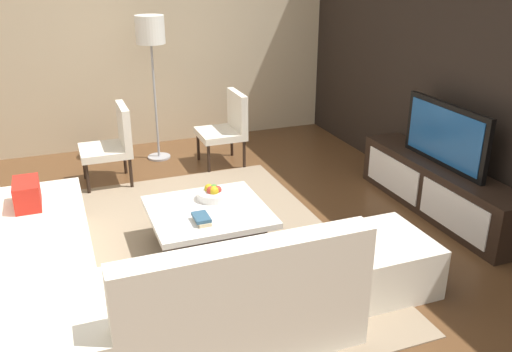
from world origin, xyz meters
The scene contains 14 objects.
ground_plane centered at (0.00, 0.00, 0.00)m, with size 14.00×14.00×0.00m, color brown.
feature_wall_back centered at (0.00, 2.70, 1.40)m, with size 6.40×0.12×2.80m, color black.
side_wall_left centered at (-3.20, 0.20, 1.40)m, with size 0.12×5.20×2.80m, color beige.
area_rug centered at (-0.10, 0.00, 0.01)m, with size 3.41×2.48×0.01m, color gray.
media_console centered at (0.00, 2.40, 0.25)m, with size 2.03×0.43×0.50m.
television centered at (0.00, 2.40, 0.80)m, with size 1.11×0.06×0.60m.
sectional_couch centered at (0.54, -0.86, 0.29)m, with size 2.54×2.43×0.85m.
coffee_table centered at (-0.10, 0.10, 0.20)m, with size 0.93×0.97×0.38m.
accent_chair_near centered at (-1.91, -0.44, 0.49)m, with size 0.53×0.53×0.87m.
floor_lamp centered at (-2.51, 0.15, 1.47)m, with size 0.34×0.34×1.73m.
ottoman centered at (0.89, 1.17, 0.20)m, with size 0.70×0.70×0.40m, color silver.
fruit_bowl centered at (-0.28, 0.20, 0.43)m, with size 0.28×0.28×0.13m.
accent_chair_far centered at (-2.04, 0.91, 0.49)m, with size 0.54×0.52×0.87m.
book_stack centered at (0.12, -0.01, 0.41)m, with size 0.20×0.12×0.06m.
Camera 1 is at (3.89, -0.99, 2.36)m, focal length 38.02 mm.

